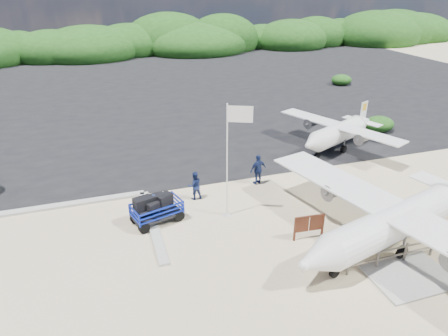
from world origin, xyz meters
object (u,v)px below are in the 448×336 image
at_px(signboard, 308,239).
at_px(crew_b, 195,186).
at_px(crew_c, 258,169).
at_px(aircraft_small, 36,103).
at_px(baggage_cart, 158,222).
at_px(crew_a, 154,208).
at_px(flagpole, 227,215).
at_px(aircraft_large, 336,96).

height_order(signboard, crew_b, crew_b).
distance_m(crew_c, aircraft_small, 28.28).
bearing_deg(crew_c, baggage_cart, 5.87).
relative_size(crew_a, crew_c, 0.84).
bearing_deg(crew_a, flagpole, 154.63).
bearing_deg(aircraft_small, flagpole, 90.57).
height_order(flagpole, crew_a, flagpole).
relative_size(signboard, aircraft_small, 0.20).
bearing_deg(aircraft_small, aircraft_large, 143.20).
distance_m(crew_b, aircraft_small, 26.83).
relative_size(baggage_cart, crew_a, 1.70).
relative_size(baggage_cart, aircraft_small, 0.34).
height_order(baggage_cart, aircraft_large, aircraft_large).
distance_m(aircraft_large, aircraft_small, 32.10).
bearing_deg(aircraft_small, crew_c, 98.62).
distance_m(crew_a, aircraft_small, 27.49).
bearing_deg(crew_a, crew_b, -163.77).
xyz_separation_m(baggage_cart, crew_b, (2.51, 1.81, 0.86)).
distance_m(signboard, crew_c, 6.34).
bearing_deg(baggage_cart, flagpole, -23.81).
xyz_separation_m(flagpole, crew_c, (3.02, 2.93, 0.98)).
relative_size(signboard, crew_b, 0.97).
relative_size(flagpole, crew_a, 3.83).
bearing_deg(aircraft_large, baggage_cart, 25.13).
bearing_deg(aircraft_small, crew_b, 90.22).
distance_m(crew_a, crew_b, 3.14).
relative_size(flagpole, signboard, 3.77).
distance_m(crew_a, aircraft_large, 29.82).
relative_size(baggage_cart, aircraft_large, 0.19).
bearing_deg(aircraft_large, signboard, 40.36).
height_order(signboard, aircraft_large, aircraft_large).
bearing_deg(crew_a, crew_c, -177.82).
bearing_deg(crew_c, flagpole, 30.10).
height_order(aircraft_large, aircraft_small, aircraft_large).
distance_m(flagpole, aircraft_small, 29.41).
bearing_deg(crew_b, flagpole, 115.64).
xyz_separation_m(aircraft_large, aircraft_small, (-31.26, 7.28, 0.00)).
relative_size(crew_b, aircraft_large, 0.12).
bearing_deg(signboard, crew_b, 131.98).
height_order(crew_b, aircraft_large, aircraft_large).
distance_m(signboard, crew_b, 7.18).
bearing_deg(flagpole, crew_a, 171.18).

